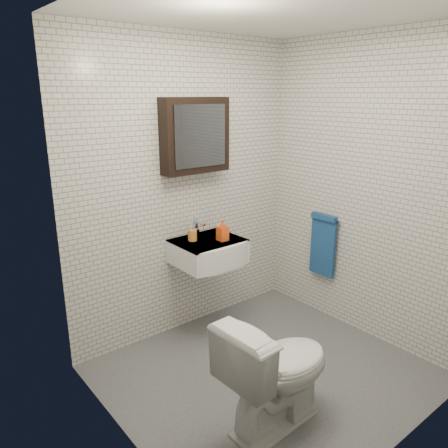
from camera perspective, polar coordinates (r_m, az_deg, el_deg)
name	(u,v)px	position (r m, az deg, el deg)	size (l,w,h in m)	color
ground	(265,373)	(3.49, 5.44, -18.79)	(2.20, 2.00, 0.01)	#4A4D52
room_shell	(272,182)	(2.90, 6.23, 5.45)	(2.22, 2.02, 2.51)	silver
washbasin	(211,252)	(3.66, -1.74, -3.63)	(0.55, 0.50, 0.20)	white
faucet	(197,228)	(3.76, -3.58, -0.51)	(0.06, 0.20, 0.15)	silver
mirror_cabinet	(195,136)	(3.60, -3.77, 11.46)	(0.60, 0.15, 0.60)	black
towel_rail	(323,242)	(4.08, 12.81, -2.35)	(0.09, 0.30, 0.58)	silver
toothbrush_cup	(192,235)	(3.63, -4.15, -1.39)	(0.08, 0.08, 0.20)	orange
soap_bottle	(223,230)	(3.61, -0.19, -0.81)	(0.08, 0.08, 0.18)	orange
toilet	(277,370)	(2.86, 6.95, -18.39)	(0.43, 0.76, 0.78)	white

